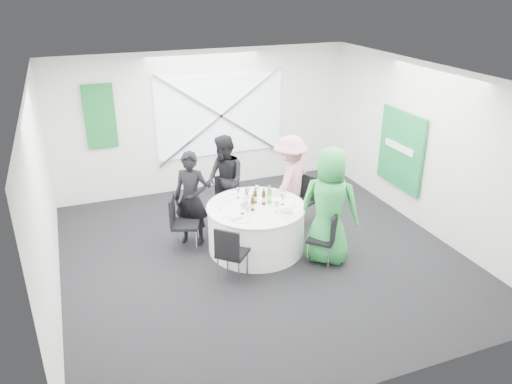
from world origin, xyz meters
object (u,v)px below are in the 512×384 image
object	(u,v)px
chair_back	(227,195)
person_woman_green	(329,206)
chair_back_right	(303,196)
person_man_back_left	(191,199)
person_woman_pink	(290,181)
banquet_table	(256,228)
green_water_bottle	(269,196)
chair_back_left	(180,219)
clear_water_bottle	(245,202)
chair_front_left	(230,250)
person_man_back	(225,180)
chair_front_right	(327,235)

from	to	relation	value
chair_back	person_woman_green	bearing A→B (deg)	-66.82
chair_back_right	person_woman_green	world-z (taller)	person_woman_green
person_man_back_left	person_woman_pink	world-z (taller)	person_woman_pink
banquet_table	green_water_bottle	distance (m)	0.55
chair_back_right	green_water_bottle	distance (m)	1.07
chair_back_left	banquet_table	bearing A→B (deg)	-90.00
chair_back	chair_back_left	size ratio (longest dim) A/B	0.92
chair_back_left	clear_water_bottle	world-z (taller)	clear_water_bottle
clear_water_bottle	chair_back_right	bearing A→B (deg)	24.11
banquet_table	chair_back_left	world-z (taller)	chair_back_left
green_water_bottle	clear_water_bottle	bearing A→B (deg)	-173.86
chair_front_left	person_man_back	world-z (taller)	person_man_back
banquet_table	person_man_back_left	size ratio (longest dim) A/B	1.00
person_man_back_left	person_woman_green	size ratio (longest dim) A/B	0.86
chair_back	chair_back_right	world-z (taller)	chair_back_right
chair_front_left	person_woman_green	xyz separation A→B (m)	(1.58, 0.04, 0.40)
person_woman_pink	person_woman_green	distance (m)	1.33
chair_back	person_woman_pink	xyz separation A→B (m)	(0.98, -0.51, 0.32)
chair_back_right	person_man_back_left	bearing A→B (deg)	-117.75
chair_back_right	green_water_bottle	size ratio (longest dim) A/B	2.88
chair_front_left	person_man_back	xyz separation A→B (m)	(0.52, 1.86, 0.28)
chair_back_right	green_water_bottle	xyz separation A→B (m)	(-0.86, -0.53, 0.37)
chair_back_left	clear_water_bottle	distance (m)	1.09
chair_back_right	person_woman_green	xyz separation A→B (m)	(-0.19, -1.26, 0.40)
chair_back_left	chair_front_left	distance (m)	1.25
banquet_table	chair_back	bearing A→B (deg)	95.89
person_man_back	chair_back_left	bearing A→B (deg)	-62.54
person_woman_pink	chair_front_right	bearing A→B (deg)	53.17
chair_front_right	green_water_bottle	xyz separation A→B (m)	(-0.59, 0.86, 0.38)
banquet_table	clear_water_bottle	bearing A→B (deg)	-173.67
chair_front_right	person_man_back_left	xyz separation A→B (m)	(-1.72, 1.42, 0.28)
chair_back_left	chair_back_right	world-z (taller)	chair_back_left
person_man_back_left	person_man_back	xyz separation A→B (m)	(0.73, 0.52, 0.01)
chair_back_left	person_woman_pink	world-z (taller)	person_woman_pink
person_man_back_left	clear_water_bottle	bearing A→B (deg)	-7.59
person_man_back	person_woman_green	distance (m)	2.10
chair_back_left	clear_water_bottle	size ratio (longest dim) A/B	3.32
chair_back_left	person_woman_pink	bearing A→B (deg)	-64.17
green_water_bottle	chair_front_left	bearing A→B (deg)	-139.86
chair_front_right	green_water_bottle	size ratio (longest dim) A/B	2.81
chair_back_right	person_woman_green	size ratio (longest dim) A/B	0.48
chair_front_right	chair_back_left	bearing A→B (deg)	-77.28
chair_back	chair_front_left	xyz separation A→B (m)	(-0.56, -1.87, 0.01)
chair_back_right	chair_front_left	size ratio (longest dim) A/B	1.01
chair_back	green_water_bottle	world-z (taller)	green_water_bottle
chair_front_left	person_man_back_left	distance (m)	1.38
person_woman_pink	chair_back	bearing A→B (deg)	-62.69
chair_front_left	chair_back	bearing A→B (deg)	-64.57
person_woman_green	chair_front_right	bearing A→B (deg)	97.53
chair_front_right	person_woman_pink	bearing A→B (deg)	-136.23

